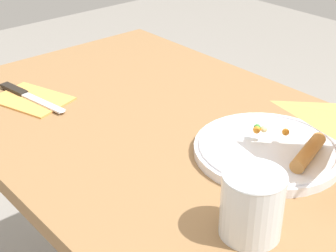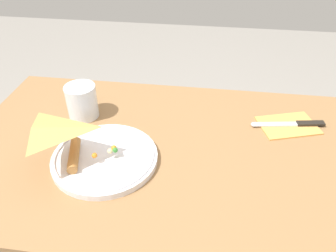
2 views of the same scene
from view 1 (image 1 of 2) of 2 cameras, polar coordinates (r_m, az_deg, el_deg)
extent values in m
cube|color=olive|center=(0.96, 1.60, -1.68)|extent=(1.08, 0.64, 0.03)
cube|color=#382D23|center=(1.63, -3.08, -3.10)|extent=(0.06, 0.06, 0.71)
cylinder|color=white|center=(0.91, 10.97, -2.67)|extent=(0.26, 0.26, 0.02)
torus|color=white|center=(0.90, 11.02, -2.16)|extent=(0.24, 0.24, 0.01)
pyramid|color=#DBA351|center=(0.90, 10.72, -1.59)|extent=(0.18, 0.15, 0.02)
cylinder|color=#B77A3D|center=(0.88, 15.29, -2.83)|extent=(0.05, 0.11, 0.02)
sphere|color=orange|center=(0.90, 9.80, -0.43)|extent=(0.01, 0.01, 0.01)
sphere|color=#388433|center=(0.91, 9.85, -0.18)|extent=(0.01, 0.01, 0.01)
sphere|color=#EFDB93|center=(0.91, 10.58, -0.34)|extent=(0.01, 0.01, 0.01)
sphere|color=orange|center=(0.90, 12.91, -0.66)|extent=(0.01, 0.01, 0.01)
cylinder|color=white|center=(0.71, 9.29, -8.58)|extent=(0.09, 0.09, 0.10)
cylinder|color=#B27F42|center=(0.71, 9.22, -9.21)|extent=(0.08, 0.08, 0.08)
torus|color=white|center=(0.68, 9.59, -5.49)|extent=(0.09, 0.09, 0.00)
cube|color=#E59E4C|center=(1.12, -14.86, 2.88)|extent=(0.18, 0.15, 0.00)
cube|color=black|center=(1.17, -16.71, 3.96)|extent=(0.08, 0.03, 0.01)
cube|color=silver|center=(1.09, -13.70, 2.52)|extent=(0.13, 0.04, 0.00)
ellipsoid|color=silver|center=(1.05, -11.83, 1.66)|extent=(0.02, 0.02, 0.00)
camera|label=2|loc=(1.38, 22.00, 30.01)|focal=35.00mm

